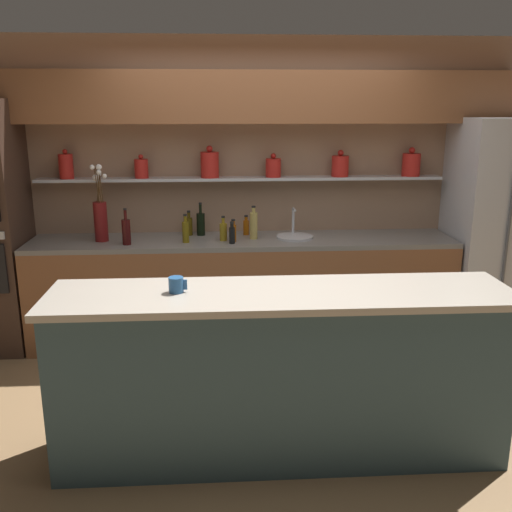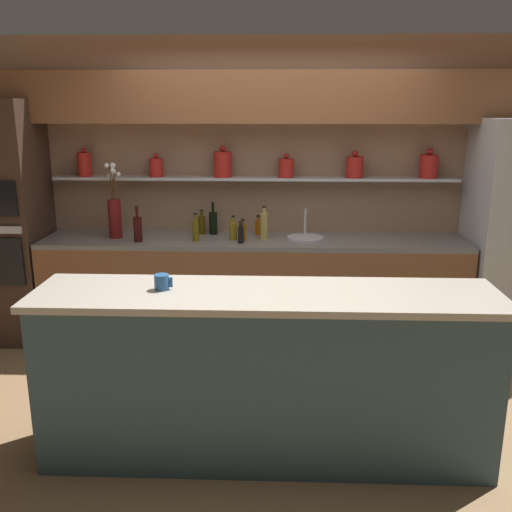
{
  "view_description": "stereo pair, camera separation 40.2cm",
  "coord_description": "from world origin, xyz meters",
  "px_view_note": "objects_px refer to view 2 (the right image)",
  "views": [
    {
      "loc": [
        -0.34,
        -3.5,
        2.03
      ],
      "look_at": [
        -0.09,
        0.38,
        1.0
      ],
      "focal_mm": 40.0,
      "sensor_mm": 36.0,
      "label": 1
    },
    {
      "loc": [
        0.06,
        -3.51,
        2.03
      ],
      "look_at": [
        -0.09,
        0.38,
        1.0
      ],
      "focal_mm": 40.0,
      "sensor_mm": 36.0,
      "label": 2
    }
  ],
  "objects_px": {
    "oven_tower": "(6,223)",
    "bottle_wine_7": "(213,222)",
    "flower_vase": "(115,213)",
    "bottle_sauce_2": "(258,226)",
    "bottle_wine_3": "(138,228)",
    "bottle_oil_8": "(202,224)",
    "bottle_oil_6": "(196,230)",
    "bottle_sauce_5": "(243,232)",
    "bottle_oil_4": "(233,231)",
    "bottle_spirit_1": "(264,225)",
    "sink_fixture": "(305,236)",
    "bottle_sauce_0": "(241,234)",
    "coffee_mug": "(162,282)"
  },
  "relations": [
    {
      "from": "bottle_oil_6",
      "to": "bottle_sauce_2",
      "type": "bearing_deg",
      "value": 27.11
    },
    {
      "from": "bottle_sauce_2",
      "to": "bottle_sauce_5",
      "type": "bearing_deg",
      "value": -114.88
    },
    {
      "from": "bottle_oil_8",
      "to": "bottle_sauce_0",
      "type": "bearing_deg",
      "value": -42.33
    },
    {
      "from": "bottle_sauce_0",
      "to": "bottle_sauce_2",
      "type": "relative_size",
      "value": 1.05
    },
    {
      "from": "bottle_oil_6",
      "to": "bottle_wine_7",
      "type": "xyz_separation_m",
      "value": [
        0.12,
        0.27,
        0.01
      ]
    },
    {
      "from": "bottle_sauce_5",
      "to": "bottle_spirit_1",
      "type": "bearing_deg",
      "value": 27.27
    },
    {
      "from": "bottle_spirit_1",
      "to": "bottle_wine_3",
      "type": "relative_size",
      "value": 0.95
    },
    {
      "from": "sink_fixture",
      "to": "bottle_sauce_5",
      "type": "xyz_separation_m",
      "value": [
        -0.53,
        -0.11,
        0.06
      ]
    },
    {
      "from": "bottle_spirit_1",
      "to": "flower_vase",
      "type": "bearing_deg",
      "value": 179.89
    },
    {
      "from": "bottle_spirit_1",
      "to": "bottle_wine_3",
      "type": "xyz_separation_m",
      "value": [
        -1.05,
        -0.14,
        -0.01
      ]
    },
    {
      "from": "flower_vase",
      "to": "bottle_wine_7",
      "type": "bearing_deg",
      "value": 11.5
    },
    {
      "from": "bottle_oil_4",
      "to": "bottle_sauce_5",
      "type": "height_order",
      "value": "bottle_oil_4"
    },
    {
      "from": "bottle_wine_3",
      "to": "bottle_sauce_0",
      "type": "bearing_deg",
      "value": -1.2
    },
    {
      "from": "sink_fixture",
      "to": "bottle_oil_8",
      "type": "xyz_separation_m",
      "value": [
        -0.91,
        0.16,
        0.06
      ]
    },
    {
      "from": "oven_tower",
      "to": "bottle_spirit_1",
      "type": "relative_size",
      "value": 7.28
    },
    {
      "from": "bottle_oil_4",
      "to": "bottle_oil_8",
      "type": "xyz_separation_m",
      "value": [
        -0.3,
        0.23,
        0.0
      ]
    },
    {
      "from": "bottle_sauce_5",
      "to": "bottle_wine_7",
      "type": "distance_m",
      "value": 0.38
    },
    {
      "from": "oven_tower",
      "to": "bottle_sauce_2",
      "type": "distance_m",
      "value": 2.18
    },
    {
      "from": "bottle_spirit_1",
      "to": "bottle_sauce_2",
      "type": "xyz_separation_m",
      "value": [
        -0.06,
        0.17,
        -0.05
      ]
    },
    {
      "from": "bottle_sauce_2",
      "to": "coffee_mug",
      "type": "relative_size",
      "value": 1.7
    },
    {
      "from": "flower_vase",
      "to": "bottle_wine_7",
      "type": "xyz_separation_m",
      "value": [
        0.83,
        0.17,
        -0.11
      ]
    },
    {
      "from": "bottle_wine_7",
      "to": "oven_tower",
      "type": "bearing_deg",
      "value": -174.62
    },
    {
      "from": "bottle_wine_3",
      "to": "bottle_oil_4",
      "type": "xyz_separation_m",
      "value": [
        0.79,
        0.09,
        -0.03
      ]
    },
    {
      "from": "flower_vase",
      "to": "sink_fixture",
      "type": "height_order",
      "value": "flower_vase"
    },
    {
      "from": "bottle_oil_6",
      "to": "bottle_oil_4",
      "type": "bearing_deg",
      "value": 8.9
    },
    {
      "from": "bottle_spirit_1",
      "to": "bottle_oil_8",
      "type": "height_order",
      "value": "bottle_spirit_1"
    },
    {
      "from": "bottle_oil_4",
      "to": "bottle_wine_7",
      "type": "height_order",
      "value": "bottle_wine_7"
    },
    {
      "from": "bottle_sauce_2",
      "to": "bottle_oil_8",
      "type": "xyz_separation_m",
      "value": [
        -0.5,
        0.01,
        0.01
      ]
    },
    {
      "from": "bottle_wine_3",
      "to": "bottle_oil_4",
      "type": "relative_size",
      "value": 1.44
    },
    {
      "from": "oven_tower",
      "to": "bottle_sauce_0",
      "type": "bearing_deg",
      "value": -4.48
    },
    {
      "from": "bottle_oil_4",
      "to": "bottle_wine_3",
      "type": "bearing_deg",
      "value": -173.43
    },
    {
      "from": "flower_vase",
      "to": "bottle_oil_8",
      "type": "relative_size",
      "value": 2.97
    },
    {
      "from": "flower_vase",
      "to": "bottle_sauce_2",
      "type": "distance_m",
      "value": 1.24
    },
    {
      "from": "bottle_oil_6",
      "to": "coffee_mug",
      "type": "relative_size",
      "value": 2.32
    },
    {
      "from": "sink_fixture",
      "to": "bottle_oil_4",
      "type": "height_order",
      "value": "sink_fixture"
    },
    {
      "from": "bottle_spirit_1",
      "to": "bottle_oil_8",
      "type": "relative_size",
      "value": 1.31
    },
    {
      "from": "bottle_spirit_1",
      "to": "bottle_wine_3",
      "type": "distance_m",
      "value": 1.06
    },
    {
      "from": "oven_tower",
      "to": "bottle_wine_3",
      "type": "xyz_separation_m",
      "value": [
        1.18,
        -0.14,
        -0.01
      ]
    },
    {
      "from": "bottle_sauce_2",
      "to": "coffee_mug",
      "type": "distance_m",
      "value": 1.93
    },
    {
      "from": "bottle_wine_3",
      "to": "bottle_oil_6",
      "type": "xyz_separation_m",
      "value": [
        0.48,
        0.04,
        -0.02
      ]
    },
    {
      "from": "oven_tower",
      "to": "bottle_wine_7",
      "type": "relative_size",
      "value": 7.19
    },
    {
      "from": "flower_vase",
      "to": "coffee_mug",
      "type": "distance_m",
      "value": 1.86
    },
    {
      "from": "bottle_sauce_0",
      "to": "bottle_wine_7",
      "type": "height_order",
      "value": "bottle_wine_7"
    },
    {
      "from": "bottle_sauce_0",
      "to": "coffee_mug",
      "type": "xyz_separation_m",
      "value": [
        -0.34,
        -1.55,
        0.07
      ]
    },
    {
      "from": "bottle_spirit_1",
      "to": "bottle_sauce_2",
      "type": "height_order",
      "value": "bottle_spirit_1"
    },
    {
      "from": "bottle_sauce_5",
      "to": "bottle_oil_6",
      "type": "xyz_separation_m",
      "value": [
        -0.4,
        -0.01,
        0.02
      ]
    },
    {
      "from": "bottle_spirit_1",
      "to": "bottle_wine_7",
      "type": "relative_size",
      "value": 0.99
    },
    {
      "from": "bottle_spirit_1",
      "to": "bottle_sauce_5",
      "type": "distance_m",
      "value": 0.2
    },
    {
      "from": "flower_vase",
      "to": "bottle_sauce_0",
      "type": "bearing_deg",
      "value": -8.32
    },
    {
      "from": "oven_tower",
      "to": "flower_vase",
      "type": "xyz_separation_m",
      "value": [
        0.95,
        -0.0,
        0.1
      ]
    }
  ]
}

